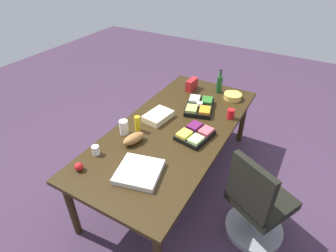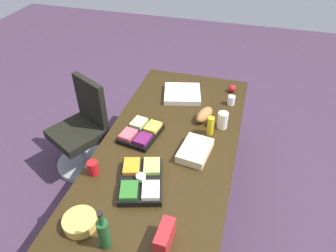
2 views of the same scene
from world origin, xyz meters
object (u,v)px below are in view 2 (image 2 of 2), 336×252
mustard_bottle (211,126)px  mayo_jar (223,120)px  apple_red (232,88)px  bread_loaf (204,115)px  wine_bottle (104,233)px  conference_table (169,149)px  chip_bag_red (165,237)px  chip_bowl (80,222)px  fruit_platter (141,133)px  pizza_box (182,94)px  red_solo_cup (93,168)px  veggie_tray (141,180)px  office_chair (83,136)px  sheet_cake (195,151)px  paper_cup (231,100)px

mustard_bottle → mayo_jar: (-0.11, 0.09, -0.01)m
apple_red → bread_loaf: bread_loaf is taller
wine_bottle → apple_red: bearing=165.0°
conference_table → wine_bottle: size_ratio=7.78×
chip_bag_red → chip_bowl: 0.56m
fruit_platter → chip_bowl: (0.95, -0.07, 0.00)m
chip_bowl → mayo_jar: bearing=150.0°
apple_red → wine_bottle: 2.02m
pizza_box → chip_bowl: size_ratio=1.66×
red_solo_cup → bread_loaf: 1.12m
fruit_platter → mayo_jar: (-0.31, 0.65, 0.05)m
veggie_tray → chip_bowl: 0.50m
wine_bottle → mustard_bottle: (-1.22, 0.42, -0.03)m
bread_loaf → conference_table: bearing=-27.5°
chip_bag_red → mustard_bottle: 1.12m
wine_bottle → bread_loaf: bearing=166.6°
pizza_box → mayo_jar: mayo_jar is taller
office_chair → conference_table: bearing=74.8°
conference_table → pizza_box: bearing=-174.8°
apple_red → veggie_tray: veggie_tray is taller
veggie_tray → wine_bottle: bearing=-4.7°
sheet_cake → mayo_jar: mayo_jar is taller
conference_table → veggie_tray: 0.49m
apple_red → wine_bottle: size_ratio=0.25×
red_solo_cup → sheet_cake: red_solo_cup is taller
paper_cup → conference_table: bearing=-30.2°
mustard_bottle → red_solo_cup: bearing=-47.2°
fruit_platter → sheet_cake: bearing=78.9°
fruit_platter → red_solo_cup: bearing=-20.9°
fruit_platter → mayo_jar: size_ratio=2.60×
wine_bottle → sheet_cake: (-0.93, 0.35, -0.08)m
mustard_bottle → mayo_jar: 0.14m
chip_bag_red → fruit_platter: chip_bag_red is taller
office_chair → veggie_tray: bearing=51.3°
red_solo_cup → veggie_tray: (0.00, 0.38, -0.02)m
wine_bottle → veggie_tray: (-0.51, 0.04, -0.08)m
conference_table → paper_cup: paper_cup is taller
veggie_tray → paper_cup: paper_cup is taller
apple_red → chip_bowl: bearing=-21.5°
sheet_cake → bread_loaf: bread_loaf is taller
apple_red → fruit_platter: size_ratio=0.19×
paper_cup → office_chair: bearing=-72.4°
conference_table → veggie_tray: size_ratio=4.92×
conference_table → red_solo_cup: (0.47, -0.45, 0.12)m
conference_table → mustard_bottle: mustard_bottle is taller
red_solo_cup → chip_bowl: (0.44, 0.12, -0.02)m
office_chair → sheet_cake: size_ratio=3.07×
conference_table → wine_bottle: bearing=-6.8°
fruit_platter → pizza_box: size_ratio=1.12×
apple_red → mayo_jar: mayo_jar is taller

